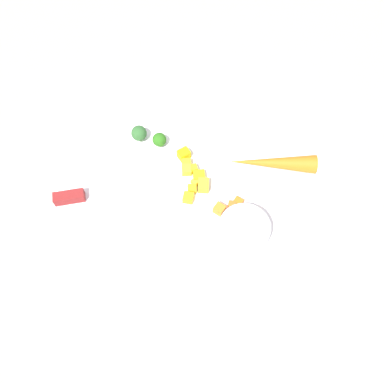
# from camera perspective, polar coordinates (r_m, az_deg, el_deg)

# --- Properties ---
(ground_plane) EXTENTS (4.00, 4.00, 0.00)m
(ground_plane) POSITION_cam_1_polar(r_m,az_deg,el_deg) (0.82, -0.00, -0.72)
(ground_plane) COLOR #9D968B
(cutting_board) EXTENTS (0.51, 0.33, 0.01)m
(cutting_board) POSITION_cam_1_polar(r_m,az_deg,el_deg) (0.81, -0.00, -0.52)
(cutting_board) COLOR white
(cutting_board) RESTS_ON ground_plane
(prep_bowl) EXTENTS (0.09, 0.09, 0.04)m
(prep_bowl) POSITION_cam_1_polar(r_m,az_deg,el_deg) (0.76, 6.83, -5.12)
(prep_bowl) COLOR #B3BBB9
(prep_bowl) RESTS_ON cutting_board
(chef_knife) EXTENTS (0.27, 0.08, 0.02)m
(chef_knife) POSITION_cam_1_polar(r_m,az_deg,el_deg) (0.82, -11.85, -0.09)
(chef_knife) COLOR silver
(chef_knife) RESTS_ON cutting_board
(whole_carrot) EXTENTS (0.16, 0.04, 0.04)m
(whole_carrot) POSITION_cam_1_polar(r_m,az_deg,el_deg) (0.83, 10.57, 3.80)
(whole_carrot) COLOR orange
(whole_carrot) RESTS_ON cutting_board
(carrot_dice_0) EXTENTS (0.02, 0.01, 0.01)m
(carrot_dice_0) POSITION_cam_1_polar(r_m,az_deg,el_deg) (0.79, 5.26, -1.75)
(carrot_dice_0) COLOR orange
(carrot_dice_0) RESTS_ON cutting_board
(carrot_dice_1) EXTENTS (0.02, 0.02, 0.02)m
(carrot_dice_1) POSITION_cam_1_polar(r_m,az_deg,el_deg) (0.78, 3.64, -2.27)
(carrot_dice_1) COLOR orange
(carrot_dice_1) RESTS_ON cutting_board
(carrot_dice_2) EXTENTS (0.02, 0.02, 0.01)m
(carrot_dice_2) POSITION_cam_1_polar(r_m,az_deg,el_deg) (0.80, 6.12, -1.31)
(carrot_dice_2) COLOR orange
(carrot_dice_2) RESTS_ON cutting_board
(pepper_dice_0) EXTENTS (0.02, 0.02, 0.02)m
(pepper_dice_0) POSITION_cam_1_polar(r_m,az_deg,el_deg) (0.82, 0.26, 3.05)
(pepper_dice_0) COLOR yellow
(pepper_dice_0) RESTS_ON cutting_board
(pepper_dice_1) EXTENTS (0.02, 0.02, 0.02)m
(pepper_dice_1) POSITION_cam_1_polar(r_m,az_deg,el_deg) (0.82, -0.71, 2.89)
(pepper_dice_1) COLOR yellow
(pepper_dice_1) RESTS_ON cutting_board
(pepper_dice_2) EXTENTS (0.03, 0.03, 0.02)m
(pepper_dice_2) POSITION_cam_1_polar(r_m,az_deg,el_deg) (0.84, -1.09, 5.01)
(pepper_dice_2) COLOR yellow
(pepper_dice_2) RESTS_ON cutting_board
(pepper_dice_3) EXTENTS (0.02, 0.01, 0.01)m
(pepper_dice_3) POSITION_cam_1_polar(r_m,az_deg,el_deg) (0.80, -0.18, 0.44)
(pepper_dice_3) COLOR yellow
(pepper_dice_3) RESTS_ON cutting_board
(pepper_dice_4) EXTENTS (0.02, 0.02, 0.01)m
(pepper_dice_4) POSITION_cam_1_polar(r_m,az_deg,el_deg) (0.81, 0.47, 1.34)
(pepper_dice_4) COLOR yellow
(pepper_dice_4) RESTS_ON cutting_board
(pepper_dice_5) EXTENTS (0.02, 0.02, 0.01)m
(pepper_dice_5) POSITION_cam_1_polar(r_m,az_deg,el_deg) (0.82, 0.93, 2.13)
(pepper_dice_5) COLOR yellow
(pepper_dice_5) RESTS_ON cutting_board
(pepper_dice_6) EXTENTS (0.02, 0.02, 0.02)m
(pepper_dice_6) POSITION_cam_1_polar(r_m,az_deg,el_deg) (0.80, 1.51, 0.88)
(pepper_dice_6) COLOR yellow
(pepper_dice_6) RESTS_ON cutting_board
(pepper_dice_7) EXTENTS (0.02, 0.02, 0.01)m
(pepper_dice_7) POSITION_cam_1_polar(r_m,az_deg,el_deg) (0.79, -0.50, -0.76)
(pepper_dice_7) COLOR yellow
(pepper_dice_7) RESTS_ON cutting_board
(pepper_dice_8) EXTENTS (0.02, 0.02, 0.01)m
(pepper_dice_8) POSITION_cam_1_polar(r_m,az_deg,el_deg) (0.83, -0.76, 3.72)
(pepper_dice_8) COLOR yellow
(pepper_dice_8) RESTS_ON cutting_board
(broccoli_floret_0) EXTENTS (0.03, 0.03, 0.03)m
(broccoli_floret_0) POSITION_cam_1_polar(r_m,az_deg,el_deg) (0.86, -7.00, 7.69)
(broccoli_floret_0) COLOR #94BF64
(broccoli_floret_0) RESTS_ON cutting_board
(broccoli_floret_1) EXTENTS (0.03, 0.03, 0.03)m
(broccoli_floret_1) POSITION_cam_1_polar(r_m,az_deg,el_deg) (0.85, -4.32, 6.89)
(broccoli_floret_1) COLOR #92B663
(broccoli_floret_1) RESTS_ON cutting_board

